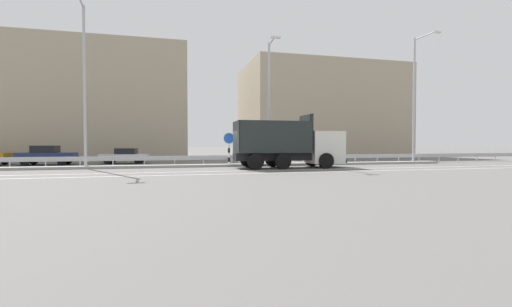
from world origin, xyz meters
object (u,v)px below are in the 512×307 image
Objects in this scene: street_lamp_1 at (84,80)px; street_lamp_3 at (415,94)px; median_road_sign at (229,148)px; dump_truck at (301,149)px; parked_car_3 at (125,156)px; street_lamp_2 at (269,98)px; parked_car_2 at (47,155)px.

street_lamp_3 is at bearing -0.19° from street_lamp_1.
street_lamp_1 is at bearing -179.59° from median_road_sign.
street_lamp_1 reaches higher than dump_truck.
dump_truck is 1.91× the size of parked_car_3.
street_lamp_1 is at bearing -179.99° from street_lamp_2.
median_road_sign is 0.23× the size of street_lamp_3.
street_lamp_2 is at bearing 72.24° from parked_car_2.
dump_truck is 0.72× the size of street_lamp_3.
median_road_sign is 14.42m from parked_car_2.
street_lamp_1 is (-9.58, -0.07, 4.50)m from median_road_sign.
dump_truck reaches higher than median_road_sign.
street_lamp_3 reaches higher than median_road_sign.
street_lamp_1 is at bearing 168.00° from parked_car_3.
parked_car_2 is (-29.21, 5.31, -5.03)m from street_lamp_3.
street_lamp_3 is (11.11, 2.35, 4.47)m from dump_truck.
median_road_sign is 0.27× the size of street_lamp_2.
median_road_sign is at bearing -117.13° from dump_truck.
parked_car_2 is 5.71m from parked_car_3.
parked_car_3 is (1.79, 5.88, -5.18)m from street_lamp_1.
street_lamp_2 is 13.12m from parked_car_3.
street_lamp_2 is 0.88× the size of street_lamp_3.
street_lamp_3 is 24.82m from parked_car_3.
dump_truck is at bearing -168.05° from street_lamp_3.
street_lamp_1 is (-14.22, 2.43, 4.52)m from dump_truck.
street_lamp_3 is at bearing -0.55° from median_road_sign.
street_lamp_2 reaches higher than dump_truck.
median_road_sign is 0.62× the size of parked_car_2.
street_lamp_3 reaches higher than parked_car_3.
dump_truck is 14.97m from parked_car_3.
parked_car_3 is at bearing 73.04° from street_lamp_1.
dump_truck is 12.20m from street_lamp_3.
street_lamp_3 reaches higher than parked_car_2.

